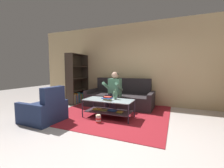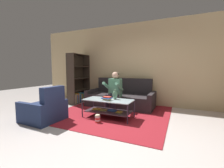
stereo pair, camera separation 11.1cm
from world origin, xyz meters
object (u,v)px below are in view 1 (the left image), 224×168
coffee_table (108,106)px  armchair (44,110)px  couch (120,98)px  bookshelf (76,85)px  popcorn_tub (98,119)px  person_seated_center (114,90)px  book_stack (107,98)px  vase (115,95)px

coffee_table → armchair: 1.57m
couch → coffee_table: size_ratio=1.76×
bookshelf → popcorn_tub: 2.56m
bookshelf → popcorn_tub: size_ratio=8.98×
person_seated_center → book_stack: person_seated_center is taller
vase → popcorn_tub: size_ratio=1.28×
coffee_table → vase: bearing=38.7°
vase → armchair: (-1.45, -0.99, -0.33)m
couch → armchair: size_ratio=2.56×
couch → bookshelf: size_ratio=1.23×
book_stack → armchair: 1.55m
armchair → popcorn_tub: size_ratio=4.31×
vase → armchair: 1.79m
coffee_table → bookshelf: 2.29m
vase → bookshelf: bookshelf is taller
person_seated_center → vase: person_seated_center is taller
coffee_table → vase: size_ratio=4.91×
book_stack → armchair: size_ratio=0.28×
book_stack → popcorn_tub: (-0.07, -0.34, -0.42)m
armchair → coffee_table: bearing=33.9°
couch → person_seated_center: person_seated_center is taller
armchair → popcorn_tub: bearing=18.6°
couch → book_stack: bearing=-83.2°
couch → coffee_table: (0.14, -1.26, 0.02)m
person_seated_center → book_stack: (0.16, -0.81, -0.11)m
couch → person_seated_center: (-0.00, -0.57, 0.34)m
popcorn_tub → person_seated_center: bearing=94.5°
coffee_table → book_stack: size_ratio=5.15×
vase → coffee_table: bearing=-141.3°
person_seated_center → armchair: (-1.16, -1.57, -0.37)m
coffee_table → bookshelf: (-1.91, 1.21, 0.36)m
coffee_table → armchair: size_ratio=1.45×
person_seated_center → coffee_table: 0.78m
couch → person_seated_center: size_ratio=1.90×
coffee_table → book_stack: (0.02, -0.11, 0.21)m
vase → popcorn_tub: (-0.20, -0.57, -0.50)m
book_stack → bookshelf: bookshelf is taller
person_seated_center → bookshelf: bearing=163.8°
book_stack → armchair: bearing=-150.0°
vase → book_stack: bearing=-119.0°
coffee_table → book_stack: bearing=-79.6°
vase → couch: bearing=104.2°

